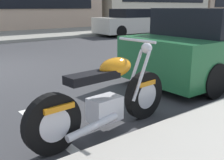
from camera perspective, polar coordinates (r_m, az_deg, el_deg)
name	(u,v)px	position (r m, az deg, el deg)	size (l,w,h in m)	color
sidewalk_far_curb	(132,28)	(19.83, 4.20, 10.70)	(120.00, 5.00, 0.14)	gray
parking_stall_stripe	(55,136)	(3.49, -11.72, -11.36)	(0.12, 2.20, 0.01)	silver
parked_motorcycle	(106,99)	(3.36, -1.20, -4.00)	(2.13, 0.62, 1.13)	black
parked_car_far_down_curb	(217,46)	(6.50, 20.97, 6.69)	(4.31, 1.92, 1.51)	#236638
car_opposite_curb	(133,23)	(15.72, 4.43, 11.80)	(4.51, 2.11, 1.42)	beige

